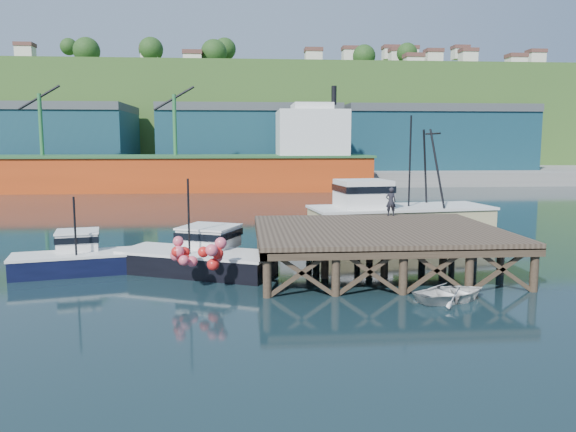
{
  "coord_description": "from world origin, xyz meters",
  "views": [
    {
      "loc": [
        -1.14,
        -27.18,
        6.35
      ],
      "look_at": [
        1.19,
        2.0,
        2.49
      ],
      "focal_mm": 35.0,
      "sensor_mm": 36.0,
      "label": 1
    }
  ],
  "objects": [
    {
      "name": "far_quay",
      "position": [
        0.0,
        70.0,
        1.0
      ],
      "size": [
        160.0,
        40.0,
        2.0
      ],
      "primitive_type": "cube",
      "color": "gray",
      "rests_on": "ground"
    },
    {
      "name": "hillside",
      "position": [
        0.0,
        100.0,
        11.0
      ],
      "size": [
        220.0,
        50.0,
        22.0
      ],
      "primitive_type": "cube",
      "color": "#2D511E",
      "rests_on": "ground"
    },
    {
      "name": "warehouse_mid",
      "position": [
        0.0,
        65.0,
        6.5
      ],
      "size": [
        28.0,
        16.0,
        9.0
      ],
      "primitive_type": "cube",
      "color": "#173D4C",
      "rests_on": "far_quay"
    },
    {
      "name": "warehouse_left",
      "position": [
        -35.0,
        65.0,
        6.5
      ],
      "size": [
        32.0,
        16.0,
        9.0
      ],
      "primitive_type": "cube",
      "color": "#173D4C",
      "rests_on": "far_quay"
    },
    {
      "name": "warehouse_right",
      "position": [
        30.0,
        65.0,
        6.5
      ],
      "size": [
        30.0,
        16.0,
        9.0
      ],
      "primitive_type": "cube",
      "color": "#173D4C",
      "rests_on": "far_quay"
    },
    {
      "name": "boat_navy",
      "position": [
        -9.29,
        0.59,
        0.77
      ],
      "size": [
        6.44,
        4.05,
        3.81
      ],
      "rotation": [
        0.0,
        0.0,
        0.23
      ],
      "color": "black",
      "rests_on": "ground"
    },
    {
      "name": "ground",
      "position": [
        0.0,
        0.0,
        0.0
      ],
      "size": [
        300.0,
        300.0,
        0.0
      ],
      "primitive_type": "plane",
      "color": "black",
      "rests_on": "ground"
    },
    {
      "name": "trawler",
      "position": [
        9.12,
        9.48,
        1.67
      ],
      "size": [
        12.58,
        5.96,
        8.1
      ],
      "rotation": [
        0.0,
        0.0,
        0.14
      ],
      "color": "#C6B980",
      "rests_on": "ground"
    },
    {
      "name": "dinghy",
      "position": [
        7.19,
        -5.8,
        0.33
      ],
      "size": [
        3.73,
        3.15,
        0.66
      ],
      "primitive_type": "imported",
      "rotation": [
        0.0,
        0.0,
        1.89
      ],
      "color": "silver",
      "rests_on": "ground"
    },
    {
      "name": "wharf",
      "position": [
        5.5,
        -0.19,
        1.94
      ],
      "size": [
        12.0,
        10.0,
        2.62
      ],
      "color": "brown",
      "rests_on": "ground"
    },
    {
      "name": "boat_black",
      "position": [
        -3.27,
        0.11,
        0.86
      ],
      "size": [
        8.04,
        6.7,
        4.67
      ],
      "rotation": [
        0.0,
        0.0,
        -0.41
      ],
      "color": "black",
      "rests_on": "ground"
    },
    {
      "name": "cargo_ship",
      "position": [
        -8.46,
        48.0,
        3.31
      ],
      "size": [
        55.5,
        10.0,
        13.75
      ],
      "color": "#CC4013",
      "rests_on": "ground"
    },
    {
      "name": "dockworker",
      "position": [
        7.34,
        4.4,
        2.95
      ],
      "size": [
        0.61,
        0.41,
        1.64
      ],
      "primitive_type": "imported",
      "rotation": [
        0.0,
        0.0,
        3.11
      ],
      "color": "black",
      "rests_on": "wharf"
    }
  ]
}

